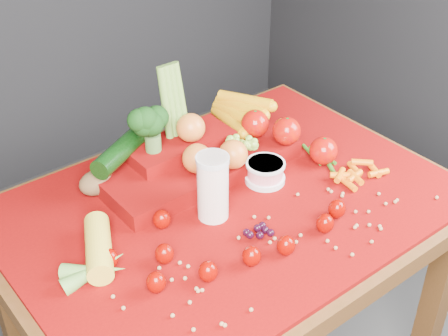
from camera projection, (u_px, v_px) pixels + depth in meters
table at (229, 236)px, 1.56m from camera, size 1.10×0.80×0.75m
red_cloth at (229, 204)px, 1.51m from camera, size 1.05×0.75×0.01m
milk_glass at (213, 185)px, 1.41m from camera, size 0.08×0.08×0.16m
yogurt_bowl at (265, 171)px, 1.56m from camera, size 0.10×0.10×0.06m
strawberry_scatter at (224, 245)px, 1.34m from camera, size 0.54×0.28×0.05m
dark_grape_cluster at (259, 232)px, 1.39m from camera, size 0.06×0.05×0.03m
soybean_scatter at (286, 243)px, 1.37m from camera, size 0.84×0.24×0.01m
corn_ear at (95, 263)px, 1.29m from camera, size 0.24×0.26×0.06m
potato at (97, 182)px, 1.52m from camera, size 0.09×0.07×0.06m
baby_carrot_pile at (353, 170)px, 1.59m from camera, size 0.18×0.17×0.03m
green_bean_pile at (325, 157)px, 1.66m from camera, size 0.14×0.12×0.01m
produce_mound at (204, 148)px, 1.59m from camera, size 0.59×0.37×0.27m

